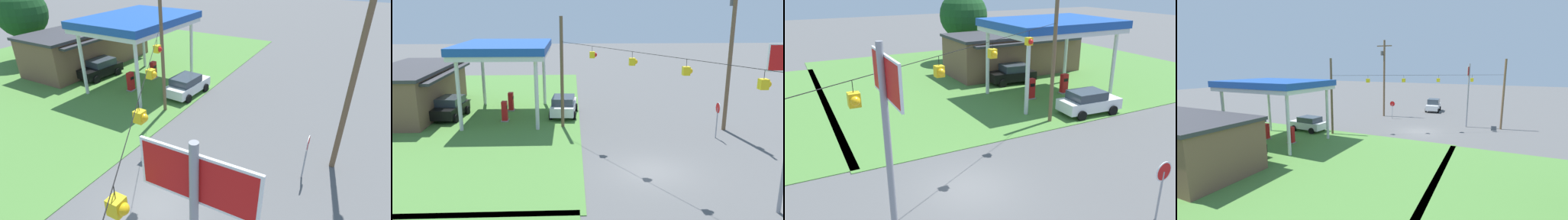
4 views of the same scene
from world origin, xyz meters
The scene contains 12 objects.
ground_plane centered at (0.00, 0.00, 0.00)m, with size 160.00×160.00×0.00m, color #565656.
grass_verge_station_corner centered at (13.52, 17.72, 0.02)m, with size 36.00×28.00×0.04m, color #4C7F38.
gas_station_canopy centered at (11.52, 9.54, 5.41)m, with size 9.18×6.87×5.94m.
gas_station_store centered at (13.39, 17.70, 1.93)m, with size 12.76×6.22×3.82m.
fuel_pump_near centered at (9.92, 9.54, 0.77)m, with size 0.71×0.56×1.61m.
fuel_pump_far centered at (13.13, 9.54, 0.77)m, with size 0.71×0.56×1.61m.
car_at_pumps_front centered at (11.49, 4.98, 0.86)m, with size 4.30×2.32×1.64m.
car_at_pumps_rear centered at (11.10, 14.10, 0.88)m, with size 4.22×2.41×1.70m.
stop_sign_roadside centered at (5.34, -5.47, 1.81)m, with size 0.80×0.08×2.50m.
utility_pole_main centered at (7.15, -6.73, 6.02)m, with size 2.20×0.44×10.82m.
signal_span_gantry centered at (0.00, -0.01, 4.41)m, with size 16.79×10.24×8.06m.
tree_behind_station centered at (11.32, 24.41, 5.02)m, with size 5.12×5.12×7.60m.
Camera 1 is at (-8.26, -6.67, 10.35)m, focal length 28.00 mm.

